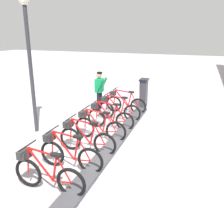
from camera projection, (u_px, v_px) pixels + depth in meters
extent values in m
plane|color=#B2AAB0|center=(114.00, 145.00, 7.18)|extent=(60.00, 60.00, 0.00)
cube|color=#47474C|center=(114.00, 144.00, 7.17)|extent=(0.44, 7.22, 0.10)
cube|color=#38383D|center=(144.00, 94.00, 10.67)|extent=(0.28, 0.44, 1.20)
cube|color=#194C8C|center=(141.00, 86.00, 10.62)|extent=(0.03, 0.30, 0.40)
cube|color=black|center=(144.00, 80.00, 10.49)|extent=(0.36, 0.52, 0.08)
torus|color=black|center=(138.00, 106.00, 9.80)|extent=(0.67, 0.07, 0.67)
torus|color=black|center=(114.00, 104.00, 10.14)|extent=(0.67, 0.07, 0.67)
cylinder|color=red|center=(122.00, 98.00, 9.95)|extent=(0.60, 0.05, 0.70)
cylinder|color=red|center=(130.00, 100.00, 9.84)|extent=(0.16, 0.04, 0.61)
cylinder|color=red|center=(123.00, 91.00, 9.84)|extent=(0.69, 0.05, 0.11)
cylinder|color=red|center=(133.00, 106.00, 9.87)|extent=(0.43, 0.03, 0.09)
cylinder|color=red|center=(135.00, 100.00, 9.77)|extent=(0.33, 0.03, 0.56)
cylinder|color=red|center=(115.00, 97.00, 10.04)|extent=(0.10, 0.04, 0.62)
cube|color=black|center=(131.00, 92.00, 9.73)|extent=(0.22, 0.10, 0.06)
cylinder|color=black|center=(115.00, 89.00, 9.93)|extent=(0.03, 0.54, 0.03)
cube|color=#2D2D2D|center=(113.00, 93.00, 10.03)|extent=(0.20, 0.28, 0.18)
torus|color=black|center=(132.00, 113.00, 8.97)|extent=(0.67, 0.07, 0.67)
torus|color=black|center=(106.00, 110.00, 9.32)|extent=(0.67, 0.07, 0.67)
cylinder|color=red|center=(114.00, 104.00, 9.12)|extent=(0.60, 0.05, 0.70)
cylinder|color=red|center=(123.00, 106.00, 9.02)|extent=(0.16, 0.04, 0.61)
cylinder|color=red|center=(116.00, 97.00, 9.02)|extent=(0.69, 0.05, 0.11)
cylinder|color=red|center=(127.00, 113.00, 9.05)|extent=(0.43, 0.03, 0.09)
cylinder|color=red|center=(128.00, 106.00, 8.94)|extent=(0.33, 0.03, 0.56)
cylinder|color=red|center=(107.00, 103.00, 9.22)|extent=(0.10, 0.04, 0.62)
cube|color=black|center=(125.00, 98.00, 8.90)|extent=(0.22, 0.10, 0.06)
cylinder|color=black|center=(107.00, 94.00, 9.10)|extent=(0.03, 0.54, 0.03)
cube|color=#2D2D2D|center=(105.00, 99.00, 9.20)|extent=(0.20, 0.28, 0.18)
torus|color=black|center=(125.00, 122.00, 8.15)|extent=(0.67, 0.07, 0.67)
torus|color=black|center=(96.00, 118.00, 8.49)|extent=(0.67, 0.07, 0.67)
cylinder|color=red|center=(105.00, 111.00, 8.30)|extent=(0.60, 0.05, 0.70)
cylinder|color=red|center=(115.00, 113.00, 8.20)|extent=(0.16, 0.04, 0.61)
cylinder|color=red|center=(107.00, 103.00, 8.19)|extent=(0.69, 0.05, 0.11)
cylinder|color=red|center=(119.00, 122.00, 8.23)|extent=(0.43, 0.03, 0.09)
cylinder|color=red|center=(121.00, 113.00, 8.12)|extent=(0.33, 0.03, 0.56)
cylinder|color=red|center=(97.00, 110.00, 8.39)|extent=(0.10, 0.04, 0.62)
cube|color=black|center=(116.00, 104.00, 8.08)|extent=(0.22, 0.10, 0.06)
cylinder|color=black|center=(98.00, 100.00, 8.28)|extent=(0.03, 0.54, 0.03)
cube|color=#2D2D2D|center=(95.00, 106.00, 8.38)|extent=(0.20, 0.28, 0.18)
torus|color=black|center=(116.00, 132.00, 7.33)|extent=(0.67, 0.07, 0.67)
torus|color=black|center=(85.00, 127.00, 7.67)|extent=(0.67, 0.07, 0.67)
cylinder|color=red|center=(95.00, 120.00, 7.48)|extent=(0.60, 0.05, 0.70)
cylinder|color=red|center=(105.00, 123.00, 7.37)|extent=(0.16, 0.04, 0.61)
cylinder|color=red|center=(96.00, 111.00, 7.37)|extent=(0.69, 0.05, 0.11)
cylinder|color=red|center=(109.00, 132.00, 7.40)|extent=(0.43, 0.03, 0.09)
cylinder|color=red|center=(111.00, 123.00, 7.30)|extent=(0.33, 0.03, 0.56)
cylinder|color=red|center=(85.00, 118.00, 7.57)|extent=(0.10, 0.04, 0.62)
cube|color=black|center=(107.00, 113.00, 7.26)|extent=(0.22, 0.10, 0.06)
cylinder|color=black|center=(86.00, 108.00, 7.46)|extent=(0.03, 0.54, 0.03)
cube|color=#2D2D2D|center=(83.00, 114.00, 7.56)|extent=(0.20, 0.28, 0.18)
torus|color=black|center=(105.00, 144.00, 6.50)|extent=(0.67, 0.07, 0.67)
torus|color=black|center=(71.00, 139.00, 6.85)|extent=(0.67, 0.07, 0.67)
cylinder|color=red|center=(81.00, 131.00, 6.65)|extent=(0.60, 0.05, 0.70)
cylinder|color=red|center=(92.00, 134.00, 6.55)|extent=(0.16, 0.04, 0.61)
cylinder|color=red|center=(83.00, 121.00, 6.55)|extent=(0.69, 0.05, 0.11)
cylinder|color=red|center=(98.00, 144.00, 6.58)|extent=(0.43, 0.03, 0.09)
cylinder|color=red|center=(99.00, 134.00, 6.47)|extent=(0.33, 0.03, 0.56)
cylinder|color=red|center=(71.00, 129.00, 6.75)|extent=(0.10, 0.04, 0.62)
cube|color=black|center=(94.00, 123.00, 6.44)|extent=(0.22, 0.10, 0.06)
cylinder|color=black|center=(71.00, 117.00, 6.63)|extent=(0.03, 0.54, 0.03)
cube|color=#2D2D2D|center=(68.00, 124.00, 6.73)|extent=(0.20, 0.28, 0.18)
torus|color=black|center=(90.00, 161.00, 5.68)|extent=(0.67, 0.07, 0.67)
torus|color=black|center=(52.00, 153.00, 6.02)|extent=(0.67, 0.07, 0.67)
cylinder|color=red|center=(64.00, 145.00, 5.83)|extent=(0.60, 0.05, 0.70)
cylinder|color=red|center=(76.00, 149.00, 5.73)|extent=(0.16, 0.04, 0.61)
cylinder|color=red|center=(65.00, 134.00, 5.72)|extent=(0.69, 0.05, 0.11)
cylinder|color=red|center=(82.00, 160.00, 5.76)|extent=(0.43, 0.03, 0.09)
cylinder|color=red|center=(84.00, 149.00, 5.65)|extent=(0.33, 0.03, 0.56)
cylinder|color=red|center=(53.00, 142.00, 5.92)|extent=(0.10, 0.04, 0.62)
cube|color=black|center=(78.00, 137.00, 5.61)|extent=(0.22, 0.10, 0.06)
cylinder|color=black|center=(53.00, 129.00, 5.81)|extent=(0.03, 0.54, 0.03)
cube|color=#2D2D2D|center=(49.00, 137.00, 5.91)|extent=(0.20, 0.28, 0.18)
torus|color=black|center=(71.00, 183.00, 4.86)|extent=(0.67, 0.07, 0.67)
torus|color=black|center=(28.00, 173.00, 5.20)|extent=(0.67, 0.07, 0.67)
cylinder|color=red|center=(41.00, 164.00, 5.01)|extent=(0.60, 0.05, 0.70)
cylinder|color=red|center=(55.00, 169.00, 4.90)|extent=(0.16, 0.04, 0.61)
cylinder|color=red|center=(42.00, 152.00, 4.90)|extent=(0.69, 0.05, 0.11)
cylinder|color=red|center=(62.00, 182.00, 4.93)|extent=(0.43, 0.03, 0.09)
cylinder|color=red|center=(64.00, 170.00, 4.83)|extent=(0.33, 0.03, 0.56)
cylinder|color=red|center=(28.00, 160.00, 5.10)|extent=(0.10, 0.04, 0.62)
cube|color=black|center=(56.00, 155.00, 4.79)|extent=(0.22, 0.10, 0.06)
cylinder|color=black|center=(28.00, 145.00, 4.99)|extent=(0.03, 0.54, 0.03)
cube|color=#2D2D2D|center=(24.00, 154.00, 5.09)|extent=(0.20, 0.28, 0.18)
cube|color=white|center=(102.00, 108.00, 10.45)|extent=(0.26, 0.12, 0.10)
cube|color=white|center=(97.00, 110.00, 10.29)|extent=(0.26, 0.12, 0.10)
cylinder|color=black|center=(100.00, 100.00, 10.35)|extent=(0.15, 0.15, 0.82)
cylinder|color=black|center=(99.00, 101.00, 10.17)|extent=(0.15, 0.15, 0.82)
cube|color=#13934F|center=(99.00, 85.00, 10.06)|extent=(0.27, 0.41, 0.56)
cylinder|color=#13934F|center=(104.00, 84.00, 10.26)|extent=(0.34, 0.11, 0.57)
cylinder|color=#13934F|center=(99.00, 86.00, 9.79)|extent=(0.34, 0.11, 0.57)
sphere|color=tan|center=(99.00, 75.00, 9.94)|extent=(0.22, 0.22, 0.22)
cylinder|color=black|center=(100.00, 73.00, 9.90)|extent=(0.22, 0.22, 0.06)
cylinder|color=#2D2D33|center=(31.00, 72.00, 7.63)|extent=(0.12, 0.12, 4.06)
sphere|color=#F2EDCC|center=(24.00, 0.00, 7.01)|extent=(0.32, 0.32, 0.32)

